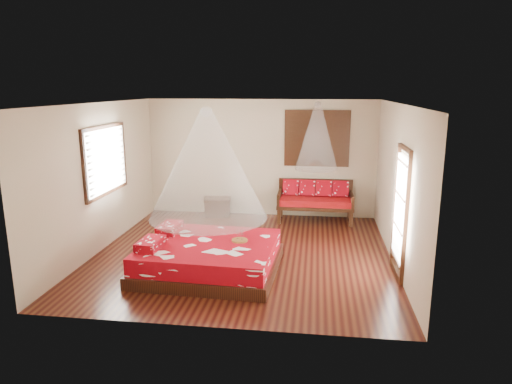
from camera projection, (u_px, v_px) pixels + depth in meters
room at (243, 181)px, 8.34m from camera, size 5.54×5.54×2.84m
bed at (208, 256)px, 7.80m from camera, size 2.38×2.17×0.65m
daybed at (315, 199)px, 10.67m from camera, size 1.75×0.78×0.94m
storage_chest at (217, 207)px, 11.10m from camera, size 0.72×0.58×0.45m
shutter_panel at (317, 138)px, 10.68m from camera, size 1.52×0.06×1.32m
window_left at (106, 160)px, 8.81m from camera, size 0.10×1.74×1.34m
glazed_door at (400, 213)px, 7.49m from camera, size 0.08×1.02×2.16m
wine_tray at (240, 238)px, 7.81m from camera, size 0.27×0.27×0.22m
mosquito_net_main at (207, 164)px, 7.43m from camera, size 1.96×1.96×1.80m
mosquito_net_daybed at (317, 136)px, 10.21m from camera, size 0.96×0.96×1.50m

